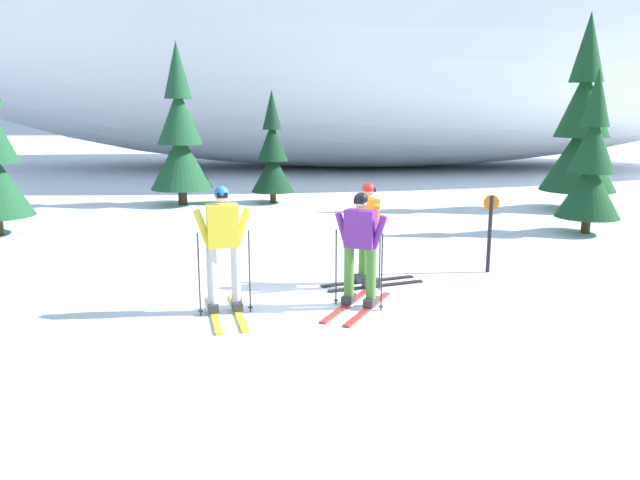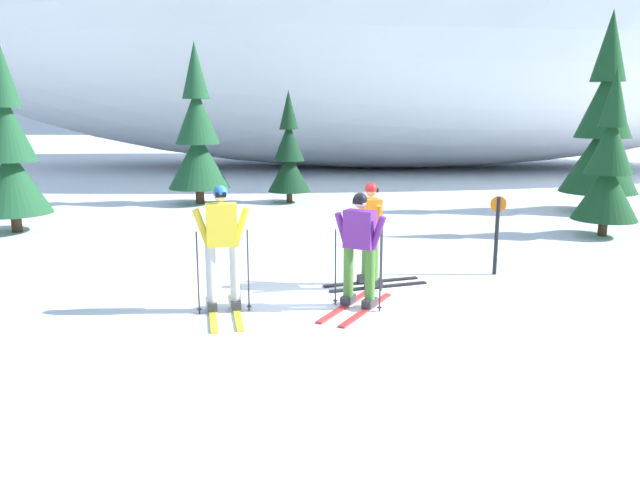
{
  "view_description": "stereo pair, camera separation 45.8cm",
  "coord_description": "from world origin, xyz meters",
  "views": [
    {
      "loc": [
        0.28,
        -9.22,
        2.89
      ],
      "look_at": [
        0.37,
        -0.06,
        0.95
      ],
      "focal_mm": 34.9,
      "sensor_mm": 36.0,
      "label": 1
    },
    {
      "loc": [
        0.74,
        -9.21,
        2.89
      ],
      "look_at": [
        0.37,
        -0.06,
        0.95
      ],
      "focal_mm": 34.9,
      "sensor_mm": 36.0,
      "label": 2
    }
  ],
  "objects": [
    {
      "name": "snow_ridge_background",
      "position": [
        2.78,
        22.5,
        7.68
      ],
      "size": [
        48.89,
        19.96,
        15.35
      ],
      "primitive_type": "ellipsoid",
      "color": "white",
      "rests_on": "ground"
    },
    {
      "name": "pine_tree_far_right",
      "position": [
        7.95,
        8.72,
        2.31
      ],
      "size": [
        2.14,
        2.14,
        5.53
      ],
      "color": "#47301E",
      "rests_on": "ground"
    },
    {
      "name": "skier_orange_jacket",
      "position": [
        1.17,
        0.78,
        0.9
      ],
      "size": [
        1.74,
        1.0,
        1.73
      ],
      "color": "black",
      "rests_on": "ground"
    },
    {
      "name": "pine_tree_center",
      "position": [
        -0.99,
        10.13,
        1.45
      ],
      "size": [
        1.34,
        1.34,
        3.46
      ],
      "color": "#47301E",
      "rests_on": "ground"
    },
    {
      "name": "skier_yellow_jacket",
      "position": [
        -1.0,
        -0.62,
        0.97
      ],
      "size": [
        0.84,
        1.75,
        1.84
      ],
      "color": "gold",
      "rests_on": "ground"
    },
    {
      "name": "ground_plane",
      "position": [
        0.0,
        0.0,
        0.0
      ],
      "size": [
        120.0,
        120.0,
        0.0
      ],
      "primitive_type": "plane",
      "color": "white"
    },
    {
      "name": "trail_marker_post",
      "position": [
        3.42,
        1.6,
        0.8
      ],
      "size": [
        0.28,
        0.07,
        1.4
      ],
      "color": "black",
      "rests_on": "ground"
    },
    {
      "name": "pine_tree_center_right",
      "position": [
        6.72,
        5.16,
        1.59
      ],
      "size": [
        1.46,
        1.46,
        3.79
      ],
      "color": "#47301E",
      "rests_on": "ground"
    },
    {
      "name": "pine_tree_center_left",
      "position": [
        -3.74,
        9.75,
        2.03
      ],
      "size": [
        1.88,
        1.88,
        4.86
      ],
      "color": "#47301E",
      "rests_on": "ground"
    },
    {
      "name": "skier_purple_jacket",
      "position": [
        0.96,
        -0.36,
        0.9
      ],
      "size": [
        1.14,
        1.73,
        1.71
      ],
      "color": "red",
      "rests_on": "ground"
    }
  ]
}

